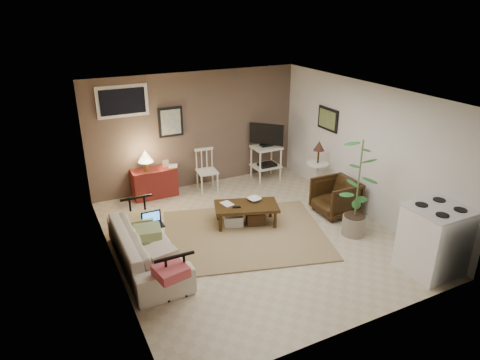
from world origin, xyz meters
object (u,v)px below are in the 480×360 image
coffee_table (246,213)px  red_console (154,180)px  sofa (147,241)px  side_table (318,162)px  potted_plant (358,185)px  armchair (336,195)px  spindle_chair (207,171)px  stove (434,239)px  tv_stand (266,150)px

coffee_table → red_console: 2.20m
coffee_table → sofa: bearing=-167.1°
side_table → potted_plant: (-0.37, -1.60, 0.19)m
coffee_table → armchair: bearing=-11.0°
spindle_chair → armchair: size_ratio=1.20×
coffee_table → spindle_chair: bearing=90.8°
coffee_table → stove: bearing=-53.3°
tv_stand → armchair: bearing=-81.1°
stove → potted_plant: bearing=103.5°
red_console → spindle_chair: (1.08, -0.17, 0.06)m
red_console → stove: (2.91, -4.32, 0.16)m
coffee_table → armchair: (1.70, -0.33, 0.13)m
coffee_table → sofa: size_ratio=0.60×
stove → sofa: bearing=151.6°
armchair → sofa: bearing=-87.3°
red_console → spindle_chair: bearing=-9.0°
sofa → coffee_table: bearing=-77.1°
coffee_table → spindle_chair: size_ratio=1.40×
spindle_chair → side_table: side_table is taller
red_console → armchair: red_console is taller
sofa → side_table: 3.86m
coffee_table → tv_stand: tv_stand is taller
sofa → potted_plant: 3.46m
spindle_chair → tv_stand: (1.40, -0.02, 0.25)m
potted_plant → stove: 1.42m
tv_stand → armchair: size_ratio=1.72×
sofa → stove: bearing=-118.4°
red_console → armchair: bearing=-38.5°
coffee_table → side_table: bearing=15.0°
red_console → potted_plant: potted_plant is taller
sofa → armchair: bearing=-88.4°
tv_stand → side_table: bearing=-68.2°
side_table → stove: size_ratio=1.11×
red_console → coffee_table: bearing=-59.8°
armchair → potted_plant: size_ratio=0.43×
side_table → tv_stand: bearing=111.8°
red_console → stove: 5.21m
tv_stand → armchair: 2.09m
spindle_chair → armchair: (1.72, -2.06, -0.05)m
red_console → tv_stand: bearing=-4.4°
tv_stand → side_table: tv_stand is taller
red_console → potted_plant: (2.60, -3.00, 0.56)m
red_console → side_table: bearing=-25.3°
coffee_table → armchair: armchair is taller
red_console → stove: stove is taller
spindle_chair → potted_plant: (1.51, -2.83, 0.50)m
spindle_chair → armchair: bearing=-50.2°
stove → tv_stand: bearing=95.9°
armchair → stove: (0.11, -2.09, 0.15)m
armchair → potted_plant: (-0.21, -0.77, 0.54)m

